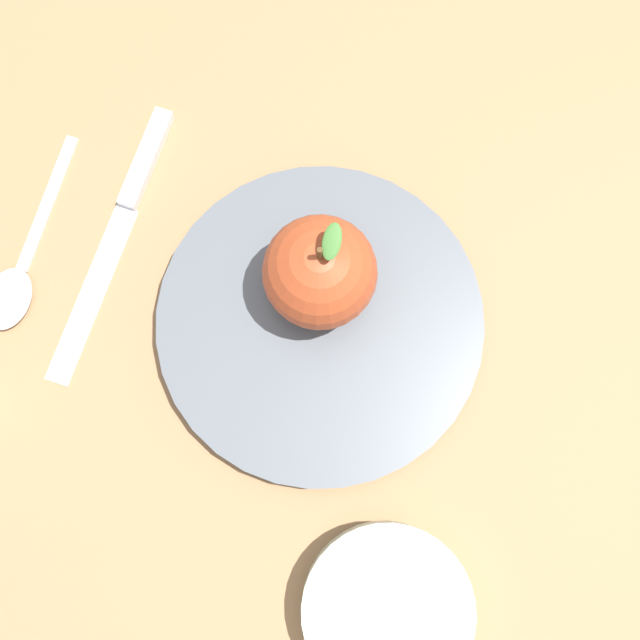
# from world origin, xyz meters

# --- Properties ---
(ground_plane) EXTENTS (2.40, 2.40, 0.00)m
(ground_plane) POSITION_xyz_m (0.00, 0.00, 0.00)
(ground_plane) COLOR olive
(dinner_plate) EXTENTS (0.24, 0.24, 0.02)m
(dinner_plate) POSITION_xyz_m (0.01, -0.03, 0.01)
(dinner_plate) COLOR #4C5156
(dinner_plate) RESTS_ON ground_plane
(apple) EXTENTS (0.08, 0.08, 0.09)m
(apple) POSITION_xyz_m (0.02, -0.01, 0.06)
(apple) COLOR #9E3D1E
(apple) RESTS_ON dinner_plate
(side_bowl) EXTENTS (0.11, 0.11, 0.03)m
(side_bowl) POSITION_xyz_m (-0.09, -0.21, 0.02)
(side_bowl) COLOR #B2C6B2
(side_bowl) RESTS_ON ground_plane
(knife) EXTENTS (0.20, 0.12, 0.01)m
(knife) POSITION_xyz_m (-0.05, 0.13, 0.00)
(knife) COLOR silver
(knife) RESTS_ON ground_plane
(spoon) EXTENTS (0.15, 0.10, 0.01)m
(spoon) POSITION_xyz_m (-0.14, 0.14, 0.01)
(spoon) COLOR silver
(spoon) RESTS_ON ground_plane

